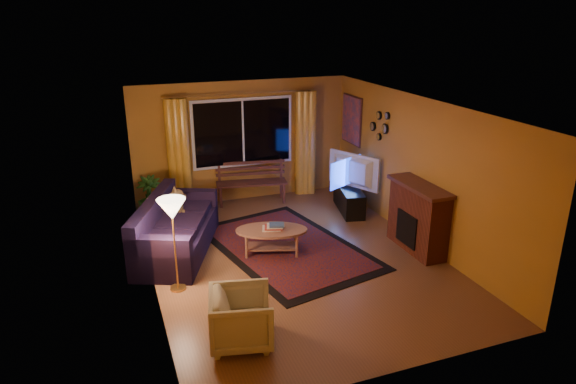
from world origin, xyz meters
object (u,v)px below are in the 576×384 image
object	(u,v)px
floor_lamp	(175,246)
coffee_table	(272,241)
armchair	(241,315)
bench	(252,193)
tv_console	(349,199)
sofa	(177,226)

from	to	relation	value
floor_lamp	coffee_table	xyz separation A→B (m)	(1.66, 0.63, -0.48)
armchair	coffee_table	world-z (taller)	armchair
bench	armchair	bearing A→B (deg)	-98.13
tv_console	floor_lamp	bearing A→B (deg)	-139.95
sofa	tv_console	world-z (taller)	sofa
sofa	tv_console	xyz separation A→B (m)	(3.52, 0.65, -0.21)
armchair	tv_console	world-z (taller)	armchair
coffee_table	tv_console	bearing A→B (deg)	31.35
tv_console	bench	bearing A→B (deg)	159.86
sofa	floor_lamp	bearing A→B (deg)	-76.20
floor_lamp	sofa	bearing A→B (deg)	80.68
sofa	armchair	distance (m)	2.81
tv_console	coffee_table	bearing A→B (deg)	-135.52
coffee_table	tv_console	world-z (taller)	tv_console
coffee_table	armchair	bearing A→B (deg)	-117.23
bench	coffee_table	xyz separation A→B (m)	(-0.37, -2.38, -0.00)
sofa	armchair	size ratio (longest dim) A/B	2.98
coffee_table	tv_console	size ratio (longest dim) A/B	1.02
bench	coffee_table	world-z (taller)	bench
sofa	armchair	world-z (taller)	sofa
bench	tv_console	xyz separation A→B (m)	(1.70, -1.12, 0.02)
floor_lamp	tv_console	xyz separation A→B (m)	(3.72, 1.89, -0.45)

